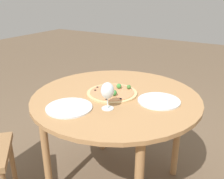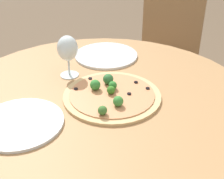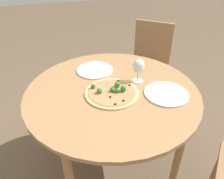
{
  "view_description": "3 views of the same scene",
  "coord_description": "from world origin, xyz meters",
  "px_view_note": "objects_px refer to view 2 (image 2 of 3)",
  "views": [
    {
      "loc": [
        0.76,
        -1.31,
        1.38
      ],
      "look_at": [
        -0.04,
        0.01,
        0.77
      ],
      "focal_mm": 40.0,
      "sensor_mm": 36.0,
      "label": 1
    },
    {
      "loc": [
        0.3,
        0.86,
        1.31
      ],
      "look_at": [
        -0.04,
        0.01,
        0.77
      ],
      "focal_mm": 50.0,
      "sensor_mm": 36.0,
      "label": 2
    },
    {
      "loc": [
        -1.1,
        0.31,
        1.52
      ],
      "look_at": [
        -0.04,
        0.01,
        0.77
      ],
      "focal_mm": 35.0,
      "sensor_mm": 36.0,
      "label": 3
    }
  ],
  "objects_px": {
    "chair": "(165,56)",
    "plate_near": "(20,123)",
    "pizza": "(111,95)",
    "plate_far": "(106,55)",
    "wine_glass": "(68,49)"
  },
  "relations": [
    {
      "from": "chair",
      "to": "plate_near",
      "type": "distance_m",
      "value": 1.24
    },
    {
      "from": "chair",
      "to": "plate_far",
      "type": "distance_m",
      "value": 0.71
    },
    {
      "from": "pizza",
      "to": "wine_glass",
      "type": "bearing_deg",
      "value": -65.77
    },
    {
      "from": "plate_near",
      "to": "plate_far",
      "type": "xyz_separation_m",
      "value": [
        -0.41,
        -0.36,
        0.0
      ]
    },
    {
      "from": "wine_glass",
      "to": "plate_far",
      "type": "relative_size",
      "value": 0.6
    },
    {
      "from": "pizza",
      "to": "wine_glass",
      "type": "distance_m",
      "value": 0.25
    },
    {
      "from": "chair",
      "to": "wine_glass",
      "type": "bearing_deg",
      "value": -101.59
    },
    {
      "from": "chair",
      "to": "pizza",
      "type": "bearing_deg",
      "value": -88.09
    },
    {
      "from": "chair",
      "to": "plate_far",
      "type": "bearing_deg",
      "value": -100.29
    },
    {
      "from": "chair",
      "to": "plate_far",
      "type": "xyz_separation_m",
      "value": [
        0.54,
        0.38,
        0.26
      ]
    },
    {
      "from": "plate_far",
      "to": "pizza",
      "type": "bearing_deg",
      "value": 72.3
    },
    {
      "from": "chair",
      "to": "plate_near",
      "type": "height_order",
      "value": "chair"
    },
    {
      "from": "pizza",
      "to": "chair",
      "type": "bearing_deg",
      "value": -132.49
    },
    {
      "from": "plate_far",
      "to": "chair",
      "type": "bearing_deg",
      "value": -144.69
    },
    {
      "from": "chair",
      "to": "wine_glass",
      "type": "height_order",
      "value": "wine_glass"
    }
  ]
}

